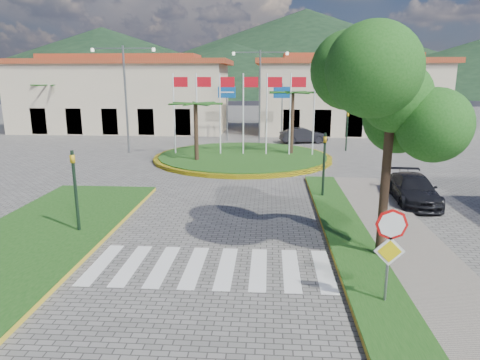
# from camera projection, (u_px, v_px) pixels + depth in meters

# --- Properties ---
(ground) EXTENTS (160.00, 160.00, 0.00)m
(ground) POSITION_uv_depth(u_px,v_px,m) (181.00, 345.00, 9.44)
(ground) COLOR #605D5B
(ground) RESTS_ON ground
(sidewalk_right) EXTENTS (4.00, 28.00, 0.15)m
(sidewalk_right) POSITION_uv_depth(u_px,v_px,m) (428.00, 305.00, 10.96)
(sidewalk_right) COLOR gray
(sidewalk_right) RESTS_ON ground
(verge_right) EXTENTS (1.60, 28.00, 0.18)m
(verge_right) POSITION_uv_depth(u_px,v_px,m) (380.00, 303.00, 11.04)
(verge_right) COLOR #194714
(verge_right) RESTS_ON ground
(median_left) EXTENTS (5.00, 14.00, 0.18)m
(median_left) POSITION_uv_depth(u_px,v_px,m) (39.00, 236.00, 15.66)
(median_left) COLOR #194714
(median_left) RESTS_ON ground
(crosswalk) EXTENTS (8.00, 3.00, 0.01)m
(crosswalk) POSITION_uv_depth(u_px,v_px,m) (207.00, 267.00, 13.31)
(crosswalk) COLOR silver
(crosswalk) RESTS_ON ground
(roundabout_island) EXTENTS (12.70, 12.70, 6.00)m
(roundabout_island) POSITION_uv_depth(u_px,v_px,m) (243.00, 157.00, 30.73)
(roundabout_island) COLOR yellow
(roundabout_island) RESTS_ON ground
(stop_sign) EXTENTS (0.80, 0.11, 2.65)m
(stop_sign) POSITION_uv_depth(u_px,v_px,m) (390.00, 242.00, 10.59)
(stop_sign) COLOR slate
(stop_sign) RESTS_ON ground
(deciduous_tree) EXTENTS (3.60, 3.60, 6.80)m
(deciduous_tree) POSITION_uv_depth(u_px,v_px,m) (392.00, 97.00, 12.70)
(deciduous_tree) COLOR black
(deciduous_tree) RESTS_ON ground
(traffic_light_left) EXTENTS (0.15, 0.18, 3.20)m
(traffic_light_left) POSITION_uv_depth(u_px,v_px,m) (75.00, 184.00, 15.63)
(traffic_light_left) COLOR black
(traffic_light_left) RESTS_ON ground
(traffic_light_right) EXTENTS (0.15, 0.18, 3.20)m
(traffic_light_right) POSITION_uv_depth(u_px,v_px,m) (324.00, 159.00, 20.32)
(traffic_light_right) COLOR black
(traffic_light_right) RESTS_ON ground
(traffic_light_far) EXTENTS (0.18, 0.15, 3.20)m
(traffic_light_far) POSITION_uv_depth(u_px,v_px,m) (347.00, 127.00, 33.66)
(traffic_light_far) COLOR black
(traffic_light_far) RESTS_ON ground
(direction_sign_west) EXTENTS (1.60, 0.14, 5.20)m
(direction_sign_west) POSITION_uv_depth(u_px,v_px,m) (227.00, 102.00, 38.76)
(direction_sign_west) COLOR slate
(direction_sign_west) RESTS_ON ground
(direction_sign_east) EXTENTS (1.60, 0.14, 5.20)m
(direction_sign_east) POSITION_uv_depth(u_px,v_px,m) (282.00, 102.00, 38.43)
(direction_sign_east) COLOR slate
(direction_sign_east) RESTS_ON ground
(street_lamp_centre) EXTENTS (4.80, 0.16, 8.00)m
(street_lamp_centre) POSITION_uv_depth(u_px,v_px,m) (260.00, 92.00, 37.40)
(street_lamp_centre) COLOR slate
(street_lamp_centre) RESTS_ON ground
(street_lamp_west) EXTENTS (4.80, 0.16, 8.00)m
(street_lamp_west) POSITION_uv_depth(u_px,v_px,m) (126.00, 94.00, 32.24)
(street_lamp_west) COLOR slate
(street_lamp_west) RESTS_ON ground
(building_left) EXTENTS (23.32, 9.54, 8.05)m
(building_left) POSITION_uv_depth(u_px,v_px,m) (123.00, 94.00, 46.28)
(building_left) COLOR beige
(building_left) RESTS_ON ground
(building_right) EXTENTS (19.08, 9.54, 8.05)m
(building_right) POSITION_uv_depth(u_px,v_px,m) (347.00, 95.00, 44.70)
(building_right) COLOR beige
(building_right) RESTS_ON ground
(hill_far_west) EXTENTS (140.00, 140.00, 22.00)m
(hill_far_west) POSITION_uv_depth(u_px,v_px,m) (104.00, 61.00, 146.21)
(hill_far_west) COLOR black
(hill_far_west) RESTS_ON ground
(hill_far_mid) EXTENTS (180.00, 180.00, 30.00)m
(hill_far_mid) POSITION_uv_depth(u_px,v_px,m) (305.00, 51.00, 160.04)
(hill_far_mid) COLOR black
(hill_far_mid) RESTS_ON ground
(hill_near_back) EXTENTS (110.00, 110.00, 16.00)m
(hill_near_back) POSITION_uv_depth(u_px,v_px,m) (232.00, 69.00, 134.26)
(hill_near_back) COLOR black
(hill_near_back) RESTS_ON ground
(white_van) EXTENTS (4.19, 2.34, 1.11)m
(white_van) POSITION_uv_depth(u_px,v_px,m) (185.00, 127.00, 45.41)
(white_van) COLOR white
(white_van) RESTS_ON ground
(car_dark_a) EXTENTS (4.05, 2.04, 1.32)m
(car_dark_a) POSITION_uv_depth(u_px,v_px,m) (177.00, 126.00, 45.11)
(car_dark_a) COLOR black
(car_dark_a) RESTS_ON ground
(car_dark_b) EXTENTS (4.32, 2.32, 1.35)m
(car_dark_b) POSITION_uv_depth(u_px,v_px,m) (303.00, 135.00, 38.04)
(car_dark_b) COLOR black
(car_dark_b) RESTS_ON ground
(car_side_right) EXTENTS (2.09, 4.57, 1.30)m
(car_side_right) POSITION_uv_depth(u_px,v_px,m) (413.00, 189.00, 19.99)
(car_side_right) COLOR black
(car_side_right) RESTS_ON ground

